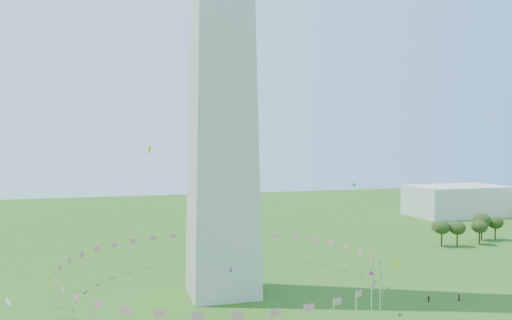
% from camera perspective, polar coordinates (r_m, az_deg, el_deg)
% --- Properties ---
extents(flag_ring, '(80.24, 80.24, 9.00)m').
position_cam_1_polar(flag_ring, '(132.04, -3.86, -13.16)').
color(flag_ring, silver).
rests_on(flag_ring, ground).
extents(gov_building_east_a, '(50.00, 30.00, 16.00)m').
position_cam_1_polar(gov_building_east_a, '(287.64, 22.03, -4.34)').
color(gov_building_east_a, beige).
rests_on(gov_building_east_a, ground).
extents(kites_aloft, '(109.74, 73.01, 40.37)m').
position_cam_1_polar(kites_aloft, '(111.80, 8.36, -9.03)').
color(kites_aloft, yellow).
rests_on(kites_aloft, ground).
extents(tree_line_east, '(53.61, 15.66, 10.73)m').
position_cam_1_polar(tree_line_east, '(216.59, 25.24, -7.25)').
color(tree_line_east, '#2F4818').
rests_on(tree_line_east, ground).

